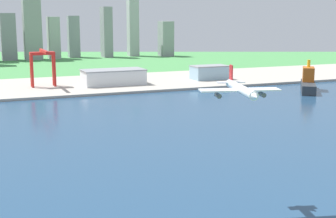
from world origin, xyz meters
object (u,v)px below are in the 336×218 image
Objects in this scene: warehouse_main at (113,77)px; warehouse_annex at (210,72)px; container_barge at (308,83)px; port_crane_red at (43,60)px; airplane_landing at (241,89)px.

warehouse_annex is at bearing 0.53° from warehouse_main.
container_barge is 116.17m from warehouse_annex.
port_crane_red reaches higher than warehouse_main.
port_crane_red is (-238.32, 110.42, 21.38)m from container_barge.
warehouse_main is at bearing -8.27° from port_crane_red.
airplane_landing is 0.90× the size of warehouse_annex.
airplane_landing is 323.46m from container_barge.
airplane_landing is 349.24m from port_crane_red.
container_barge is at bearing -30.72° from warehouse_main.
warehouse_main is at bearing 82.06° from airplane_landing.
airplane_landing is at bearing -132.26° from container_barge.
warehouse_main is at bearing 149.28° from container_barge.
port_crane_red reaches higher than warehouse_annex.
warehouse_annex is at bearing -2.86° from port_crane_red.
warehouse_annex is (159.20, 339.02, -36.84)m from airplane_landing.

